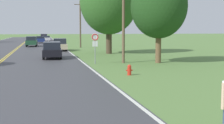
{
  "coord_description": "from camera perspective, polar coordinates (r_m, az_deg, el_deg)",
  "views": [
    {
      "loc": [
        3.54,
        -3.77,
        2.82
      ],
      "look_at": [
        6.79,
        10.51,
        1.3
      ],
      "focal_mm": 50.0,
      "sensor_mm": 36.0,
      "label": 1
    }
  ],
  "objects": [
    {
      "name": "car_champagne_sedan_mid_near",
      "position": [
        42.58,
        -9.49,
        3.16
      ],
      "size": [
        2.0,
        4.41,
        1.65
      ],
      "rotation": [
        0.0,
        0.0,
        -1.61
      ],
      "color": "black",
      "rests_on": "ground"
    },
    {
      "name": "fire_hydrant",
      "position": [
        19.42,
        3.19,
        -1.43
      ],
      "size": [
        0.4,
        0.24,
        0.66
      ],
      "color": "red",
      "rests_on": "ground"
    },
    {
      "name": "utility_pole_midground",
      "position": [
        26.43,
        2.12,
        8.09
      ],
      "size": [
        1.8,
        0.24,
        7.34
      ],
      "color": "brown",
      "rests_on": "ground"
    },
    {
      "name": "car_red_suv_horizon",
      "position": [
        81.89,
        -12.32,
        4.46
      ],
      "size": [
        1.94,
        4.83,
        1.74
      ],
      "rotation": [
        0.0,
        0.0,
        -1.6
      ],
      "color": "black",
      "rests_on": "ground"
    },
    {
      "name": "tree_right_cluster",
      "position": [
        26.87,
        8.58,
        10.09
      ],
      "size": [
        4.77,
        4.77,
        7.56
      ],
      "color": "brown",
      "rests_on": "ground"
    },
    {
      "name": "car_dark_blue_hatchback_receding",
      "position": [
        68.1,
        -12.95,
        4.06
      ],
      "size": [
        1.82,
        3.61,
        1.46
      ],
      "rotation": [
        0.0,
        0.0,
        -1.56
      ],
      "color": "black",
      "rests_on": "ground"
    },
    {
      "name": "car_black_hatchback_approaching",
      "position": [
        31.25,
        -10.91,
        2.22
      ],
      "size": [
        1.94,
        4.26,
        1.63
      ],
      "rotation": [
        0.0,
        0.0,
        -1.6
      ],
      "color": "black",
      "rests_on": "ground"
    },
    {
      "name": "car_dark_green_suv_mid_far",
      "position": [
        54.38,
        -14.48,
        3.73
      ],
      "size": [
        1.9,
        4.58,
        1.7
      ],
      "rotation": [
        0.0,
        0.0,
        -1.61
      ],
      "color": "black",
      "rests_on": "ground"
    },
    {
      "name": "traffic_sign",
      "position": [
        25.63,
        -3.12,
        3.85
      ],
      "size": [
        0.6,
        0.1,
        2.52
      ],
      "color": "gray",
      "rests_on": "ground"
    },
    {
      "name": "tree_left_verge",
      "position": [
        36.97,
        -0.57,
        11.07
      ],
      "size": [
        6.77,
        6.77,
        10.04
      ],
      "color": "#473828",
      "rests_on": "ground"
    },
    {
      "name": "car_silver_sedan_distant",
      "position": [
        75.95,
        -11.88,
        4.24
      ],
      "size": [
        1.85,
        3.98,
        1.41
      ],
      "rotation": [
        0.0,
        0.0,
        -1.6
      ],
      "color": "black",
      "rests_on": "ground"
    },
    {
      "name": "utility_pole_far",
      "position": [
        49.59,
        -5.82,
        7.05
      ],
      "size": [
        1.8,
        0.24,
        7.33
      ],
      "color": "brown",
      "rests_on": "ground"
    }
  ]
}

